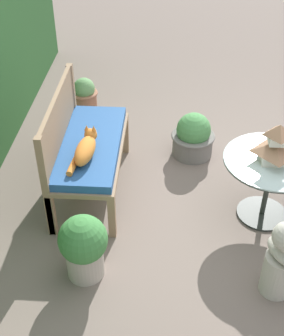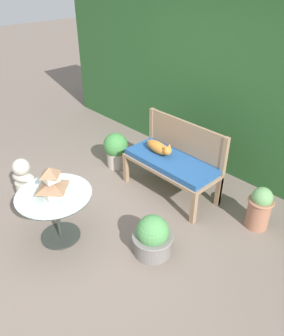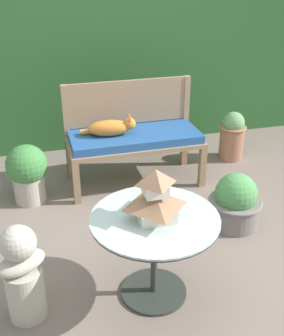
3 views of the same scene
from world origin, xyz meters
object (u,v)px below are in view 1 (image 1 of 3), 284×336
patio_table (271,172)px  potted_plant_bench_left (193,137)px  garden_bust (282,260)px  garden_bench (91,149)px  potted_plant_table_far (85,100)px  potted_plant_hedge_corner (84,246)px  cat (85,149)px  pagoda_birdhouse (276,145)px

patio_table → potted_plant_bench_left: patio_table is taller
garden_bust → potted_plant_bench_left: size_ratio=1.42×
garden_bench → potted_plant_table_far: size_ratio=2.37×
garden_bench → potted_plant_hedge_corner: (-1.01, -0.09, -0.15)m
potted_plant_table_far → garden_bench: bearing=-167.8°
patio_table → potted_plant_hedge_corner: 1.62m
patio_table → potted_plant_bench_left: (0.87, 0.59, -0.27)m
cat → garden_bust: 1.75m
potted_plant_table_far → garden_bust: bearing=-141.9°
garden_bust → potted_plant_hedge_corner: (0.07, 1.41, -0.03)m
patio_table → pagoda_birdhouse: pagoda_birdhouse is taller
garden_bench → potted_plant_table_far: potted_plant_table_far is taller
patio_table → potted_plant_hedge_corner: size_ratio=1.46×
patio_table → pagoda_birdhouse: size_ratio=2.44×
potted_plant_table_far → potted_plant_hedge_corner: size_ratio=0.98×
garden_bench → patio_table: 1.55m
garden_bench → patio_table: bearing=-100.0°
pagoda_birdhouse → garden_bench: bearing=80.0°
garden_bench → patio_table: patio_table is taller
cat → potted_plant_bench_left: size_ratio=1.09×
potted_plant_bench_left → cat: bearing=131.6°
cat → potted_plant_table_far: (1.38, 0.25, -0.33)m
cat → potted_plant_hedge_corner: cat is taller
potted_plant_table_far → potted_plant_hedge_corner: (-2.17, -0.34, 0.02)m
potted_plant_table_far → potted_plant_bench_left: size_ratio=1.16×
potted_plant_hedge_corner → potted_plant_bench_left: (1.62, -0.84, -0.09)m
cat → patio_table: (-0.05, -1.52, -0.13)m
garden_bust → garden_bench: bearing=28.0°
garden_bust → potted_plant_table_far: size_ratio=1.23×
pagoda_birdhouse → potted_plant_table_far: pagoda_birdhouse is taller
pagoda_birdhouse → potted_plant_table_far: size_ratio=0.61×
garden_bust → potted_plant_bench_left: 1.78m
garden_bench → garden_bust: garden_bust is taller
potted_plant_table_far → potted_plant_bench_left: 1.30m
pagoda_birdhouse → potted_plant_hedge_corner: pagoda_birdhouse is taller
garden_bench → potted_plant_hedge_corner: size_ratio=2.32×
pagoda_birdhouse → potted_plant_table_far: bearing=51.2°
garden_bust → patio_table: bearing=-28.0°
pagoda_birdhouse → garden_bust: bearing=178.4°
garden_bench → cat: size_ratio=2.51×
garden_bench → cat: (-0.22, 0.00, 0.16)m
pagoda_birdhouse → garden_bust: (-0.81, 0.02, -0.41)m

